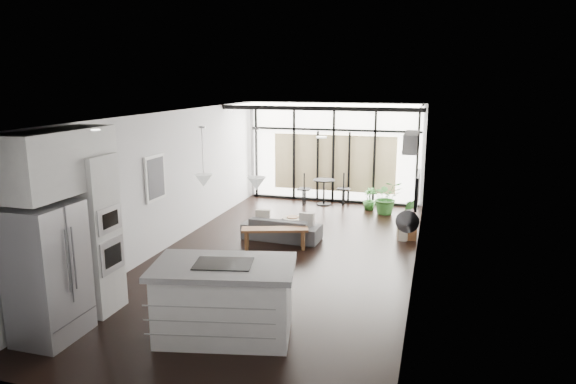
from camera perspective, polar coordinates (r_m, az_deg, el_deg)
The scene contains 28 objects.
floor at distance 10.21m, azimuth -0.47°, elevation -7.22°, with size 5.00×10.00×0.00m, color black.
ceiling at distance 9.64m, azimuth -0.50°, elevation 8.66°, with size 5.00×10.00×0.00m, color white.
wall_left at distance 10.80m, azimuth -13.30°, elevation 1.25°, with size 0.02×10.00×2.80m, color silver.
wall_right at distance 9.44m, azimuth 14.21°, elevation -0.40°, with size 0.02×10.00×2.80m, color silver.
wall_back at distance 14.62m, azimuth 5.16°, elevation 4.40°, with size 5.00×0.02×2.80m, color silver.
wall_front at distance 5.43m, azimuth -16.04°, elevation -10.10°, with size 5.00×0.02×2.80m, color silver.
glazing at distance 14.50m, azimuth 5.07°, elevation 4.33°, with size 5.00×0.20×2.80m, color black.
skylight at distance 13.51m, azimuth 4.44°, elevation 9.59°, with size 4.70×1.90×0.06m, color white.
neighbour_building at distance 14.62m, azimuth 5.10°, elevation 3.21°, with size 3.50×0.02×1.60m, color beige.
island at distance 7.13m, azimuth -7.08°, elevation -11.84°, with size 1.89×1.12×1.03m, color silver.
cooktop at distance 6.93m, azimuth -7.19°, elevation -7.90°, with size 0.76×0.51×0.01m, color black.
fridge at distance 7.58m, azimuth -25.12°, elevation -8.13°, with size 0.72×0.90×1.85m, color #ABABB0.
appliance_column at distance 8.13m, azimuth -20.91°, elevation -4.44°, with size 0.62×0.65×2.38m, color silver.
upper_cabinets at distance 7.59m, azimuth -24.10°, elevation 3.13°, with size 0.62×1.75×0.86m, color silver.
pendant_left at distance 7.42m, azimuth -9.36°, elevation 1.27°, with size 0.26×0.26×0.18m, color white.
pendant_right at distance 7.12m, azimuth -3.53°, elevation 0.94°, with size 0.26×0.26×0.18m, color white.
sofa at distance 11.20m, azimuth -0.70°, elevation -3.64°, with size 1.70×0.50×0.66m, color #48484A.
console_bench at distance 10.62m, azimuth -1.47°, elevation -5.19°, with size 1.36×0.34×0.44m, color brown.
pouf at distance 11.62m, azimuth 0.52°, elevation -3.77°, with size 0.48×0.48×0.38m, color beige.
crate at distance 11.62m, azimuth 13.03°, elevation -4.29°, with size 0.41×0.41×0.31m, color brown.
plant_tall at distance 13.53m, azimuth 10.86°, elevation -0.98°, with size 0.80×0.89×0.69m, color #306B29.
plant_med at distance 13.93m, azimuth 9.00°, elevation -1.28°, with size 0.33×0.59×0.33m, color #306B29.
plant_crate at distance 11.54m, azimuth 13.10°, elevation -2.96°, with size 0.31×0.57×0.25m, color #306B29.
milk_can at distance 11.46m, azimuth 12.66°, elevation -4.01°, with size 0.25×0.25×0.50m, color beige.
bistro_set at distance 14.29m, azimuth 4.01°, elevation 0.11°, with size 1.63×0.65×0.78m, color black.
tv at distance 10.44m, azimuth 14.19°, elevation 0.25°, with size 0.05×1.10×0.65m, color black.
ac_unit at distance 8.48m, azimuth 13.56°, elevation 5.42°, with size 0.22×0.90×0.30m, color silver.
framed_art at distance 10.33m, azimuth -14.55°, elevation 1.53°, with size 0.04×0.70×0.90m, color black.
Camera 1 is at (2.76, -9.21, 3.44)m, focal length 32.00 mm.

